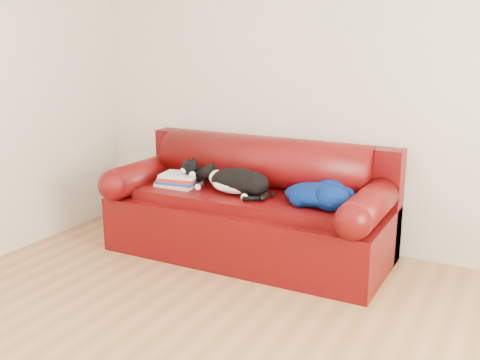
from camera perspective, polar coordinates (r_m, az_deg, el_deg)
The scene contains 6 objects.
room_shell at distance 2.42m, azimuth 0.08°, elevation 15.24°, with size 4.52×4.02×2.61m.
sofa_base at distance 4.29m, azimuth 0.90°, elevation -4.60°, with size 2.10×0.90×0.50m.
sofa_back at distance 4.41m, azimuth 2.35°, elevation 0.05°, with size 2.10×1.01×0.88m.
book_stack at distance 4.40m, azimuth -6.16°, elevation 0.02°, with size 0.32×0.27×0.10m.
cat at distance 4.13m, azimuth -0.25°, elevation -0.19°, with size 0.65×0.33×0.24m.
blanket at distance 3.94m, azimuth 7.99°, elevation -1.38°, with size 0.55×0.51×0.17m.
Camera 1 is at (1.25, -2.13, 1.63)m, focal length 42.00 mm.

